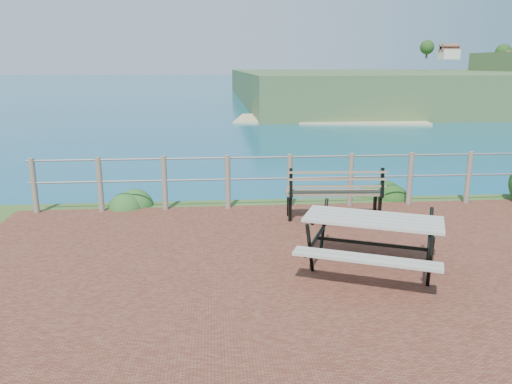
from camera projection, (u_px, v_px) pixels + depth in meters
ground at (330, 283)px, 6.14m from camera, size 10.00×7.00×0.12m
ocean at (216, 72)px, 199.25m from camera, size 1200.00×1200.00×0.00m
safety_railing at (290, 178)px, 9.23m from camera, size 9.40×0.10×1.00m
picnic_table at (372, 239)px, 6.35m from camera, size 1.83×1.37×0.72m
park_bench at (334, 185)px, 8.53m from camera, size 1.68×0.51×0.93m
shrub_lip_west at (127, 207)px, 9.44m from camera, size 0.72×0.72×0.44m
shrub_lip_east at (384, 197)px, 10.14m from camera, size 0.79×0.79×0.54m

